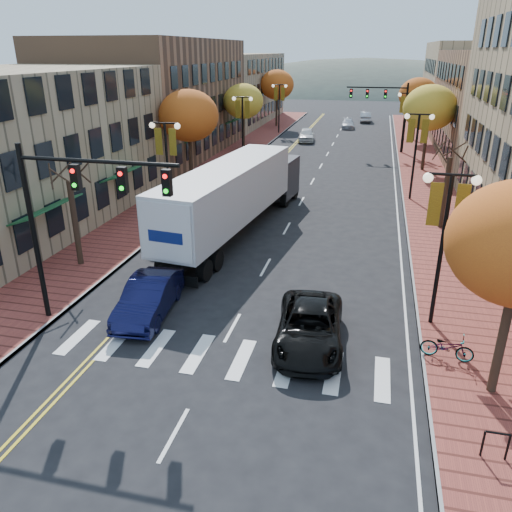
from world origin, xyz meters
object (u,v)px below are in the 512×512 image
Objects in this scene: black_suv at (309,327)px; navy_sedan at (149,297)px; semi_truck at (237,192)px; bicycle at (447,347)px.

navy_sedan is at bearing 169.09° from black_suv.
semi_truck is 9.72× the size of bicycle.
semi_truck reaches higher than navy_sedan.
bicycle is at bearing -5.27° from black_suv.
bicycle is (4.75, -0.04, -0.10)m from black_suv.
black_suv is 2.94× the size of bicycle.
semi_truck is at bearing 51.44° from bicycle.
navy_sedan is (-0.85, -10.49, -1.68)m from semi_truck.
navy_sedan is 6.65m from black_suv.
black_suv is at bearing -55.93° from semi_truck.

